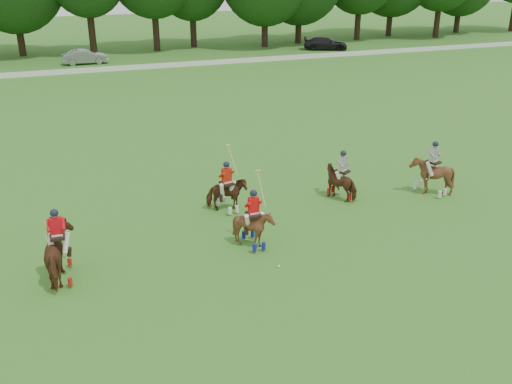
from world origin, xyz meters
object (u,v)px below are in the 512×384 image
object	(u,v)px
polo_stripe_a	(342,181)
polo_ball	(279,266)
car_mid	(85,57)
polo_red_b	(227,194)
car_right	(325,43)
polo_red_a	(60,254)
polo_red_c	(254,227)
polo_stripe_b	(432,175)

from	to	relation	value
polo_stripe_a	polo_ball	xyz separation A→B (m)	(-4.75, -4.58, -0.71)
car_mid	polo_red_b	xyz separation A→B (m)	(2.63, -36.59, 0.06)
car_mid	car_right	distance (m)	25.32
car_right	polo_ball	bearing A→B (deg)	174.66
polo_red_a	polo_red_c	distance (m)	6.54
polo_red_b	polo_red_c	world-z (taller)	polo_red_c
car_right	polo_stripe_b	size ratio (longest dim) A/B	1.96
car_right	polo_stripe_a	world-z (taller)	polo_stripe_a
polo_red_a	polo_stripe_a	bearing A→B (deg)	13.75
car_mid	polo_stripe_b	xyz separation A→B (m)	(11.51, -37.93, 0.19)
polo_red_c	polo_stripe_b	bearing A→B (deg)	12.13
polo_red_a	polo_stripe_a	xyz separation A→B (m)	(11.57, 2.83, -0.15)
polo_red_c	polo_stripe_a	bearing A→B (deg)	29.47
car_mid	polo_red_c	xyz separation A→B (m)	(2.60, -39.85, 0.09)
polo_red_c	polo_stripe_b	xyz separation A→B (m)	(8.90, 1.91, 0.10)
polo_red_c	polo_stripe_a	size ratio (longest dim) A/B	1.27
polo_red_b	polo_stripe_a	bearing A→B (deg)	-4.77
polo_red_a	polo_stripe_b	xyz separation A→B (m)	(15.45, 1.90, -0.04)
car_right	polo_ball	size ratio (longest dim) A/B	52.15
polo_red_b	polo_ball	size ratio (longest dim) A/B	29.54
polo_red_a	polo_ball	xyz separation A→B (m)	(6.82, -1.75, -0.86)
polo_red_b	polo_red_c	size ratio (longest dim) A/B	0.98
polo_red_a	polo_ball	world-z (taller)	polo_red_a
car_right	polo_red_a	distance (m)	49.43
car_mid	polo_red_a	xyz separation A→B (m)	(-3.94, -39.84, 0.23)
car_right	polo_red_a	size ratio (longest dim) A/B	1.91
polo_red_a	car_mid	bearing A→B (deg)	84.35
polo_red_a	polo_stripe_b	bearing A→B (deg)	7.03
polo_stripe_b	polo_ball	size ratio (longest dim) A/B	26.55
car_mid	polo_stripe_b	world-z (taller)	polo_stripe_b
polo_red_b	polo_ball	world-z (taller)	polo_red_b
polo_red_a	polo_stripe_b	distance (m)	15.56
car_right	polo_stripe_a	xyz separation A→B (m)	(-17.69, -37.01, 0.08)
polo_red_c	polo_red_a	bearing A→B (deg)	179.91
polo_stripe_a	polo_stripe_b	size ratio (longest dim) A/B	0.89
car_mid	polo_ball	bearing A→B (deg)	-177.27
car_right	polo_stripe_b	xyz separation A→B (m)	(-13.81, -37.93, 0.19)
polo_red_a	polo_stripe_a	distance (m)	11.91
car_mid	polo_red_b	world-z (taller)	polo_red_b
polo_red_b	polo_red_a	bearing A→B (deg)	-153.71
polo_red_c	polo_stripe_a	world-z (taller)	polo_red_c
car_mid	polo_red_a	distance (m)	40.03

